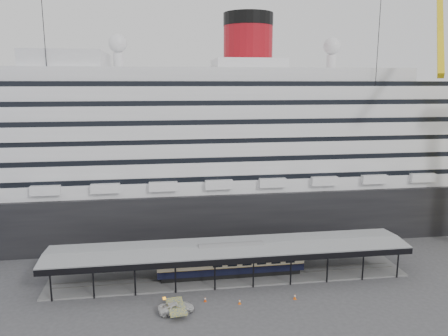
% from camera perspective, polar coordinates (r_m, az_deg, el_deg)
% --- Properties ---
extents(ground, '(200.00, 200.00, 0.00)m').
position_cam_1_polar(ground, '(66.65, 1.47, -15.81)').
color(ground, '#3C3C3F').
rests_on(ground, ground).
extents(cruise_ship, '(130.00, 30.00, 43.90)m').
position_cam_1_polar(cruise_ship, '(91.88, -1.86, 3.71)').
color(cruise_ship, black).
rests_on(cruise_ship, ground).
extents(platform_canopy, '(56.00, 9.18, 5.30)m').
position_cam_1_polar(platform_canopy, '(70.11, 0.77, -12.26)').
color(platform_canopy, slate).
rests_on(platform_canopy, ground).
extents(port_truck, '(4.96, 2.74, 1.31)m').
position_cam_1_polar(port_truck, '(61.40, -6.26, -17.69)').
color(port_truck, silver).
rests_on(port_truck, ground).
extents(pullman_carriage, '(23.02, 3.23, 22.58)m').
position_cam_1_polar(pullman_carriage, '(69.99, 0.90, -11.97)').
color(pullman_carriage, black).
rests_on(pullman_carriage, ground).
extents(traffic_cone_left, '(0.40, 0.40, 0.71)m').
position_cam_1_polar(traffic_cone_left, '(63.83, -2.47, -16.75)').
color(traffic_cone_left, '#D5440B').
rests_on(traffic_cone_left, ground).
extents(traffic_cone_mid, '(0.48, 0.48, 0.75)m').
position_cam_1_polar(traffic_cone_mid, '(63.20, 2.06, -17.03)').
color(traffic_cone_mid, '#E85E0C').
rests_on(traffic_cone_mid, ground).
extents(traffic_cone_right, '(0.50, 0.50, 0.81)m').
position_cam_1_polar(traffic_cone_right, '(65.14, 9.24, -16.23)').
color(traffic_cone_right, '#EA590D').
rests_on(traffic_cone_right, ground).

